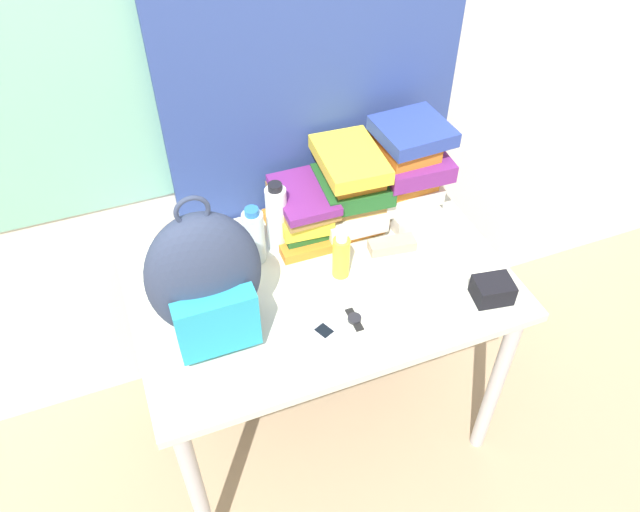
% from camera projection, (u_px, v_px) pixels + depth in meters
% --- Properties ---
extents(ground_plane, '(12.00, 12.00, 0.00)m').
position_uv_depth(ground_plane, '(358.00, 502.00, 2.21)').
color(ground_plane, '#9E8466').
extents(wall_back, '(6.00, 0.06, 2.50)m').
position_uv_depth(wall_back, '(264.00, 71.00, 1.89)').
color(wall_back, silver).
rests_on(wall_back, ground_plane).
extents(curtain_blue, '(0.97, 0.04, 2.50)m').
position_uv_depth(curtain_blue, '(316.00, 70.00, 1.89)').
color(curtain_blue, navy).
rests_on(curtain_blue, ground_plane).
extents(desk, '(1.14, 0.75, 0.78)m').
position_uv_depth(desk, '(320.00, 302.00, 1.98)').
color(desk, beige).
rests_on(desk, ground_plane).
extents(backpack, '(0.31, 0.22, 0.47)m').
position_uv_depth(backpack, '(205.00, 280.00, 1.63)').
color(backpack, '#2D3851').
rests_on(backpack, desk).
extents(book_stack_left, '(0.20, 0.26, 0.18)m').
position_uv_depth(book_stack_left, '(302.00, 212.00, 2.01)').
color(book_stack_left, orange).
rests_on(book_stack_left, desk).
extents(book_stack_center, '(0.24, 0.28, 0.28)m').
position_uv_depth(book_stack_center, '(350.00, 188.00, 2.01)').
color(book_stack_center, orange).
rests_on(book_stack_center, desk).
extents(book_stack_right, '(0.24, 0.28, 0.33)m').
position_uv_depth(book_stack_right, '(405.00, 168.00, 2.05)').
color(book_stack_right, silver).
rests_on(book_stack_right, desk).
extents(water_bottle, '(0.07, 0.07, 0.20)m').
position_uv_depth(water_bottle, '(254.00, 236.00, 1.91)').
color(water_bottle, silver).
rests_on(water_bottle, desk).
extents(sports_bottle, '(0.07, 0.07, 0.25)m').
position_uv_depth(sports_bottle, '(277.00, 218.00, 1.94)').
color(sports_bottle, white).
rests_on(sports_bottle, desk).
extents(sunscreen_bottle, '(0.05, 0.05, 0.16)m').
position_uv_depth(sunscreen_bottle, '(341.00, 256.00, 1.88)').
color(sunscreen_bottle, yellow).
rests_on(sunscreen_bottle, desk).
extents(cell_phone, '(0.09, 0.11, 0.02)m').
position_uv_depth(cell_phone, '(324.00, 332.00, 1.75)').
color(cell_phone, '#B7BCC6').
rests_on(cell_phone, desk).
extents(sunglasses_case, '(0.16, 0.08, 0.04)m').
position_uv_depth(sunglasses_case, '(392.00, 245.00, 2.00)').
color(sunglasses_case, gray).
rests_on(sunglasses_case, desk).
extents(camera_pouch, '(0.12, 0.11, 0.07)m').
position_uv_depth(camera_pouch, '(493.00, 290.00, 1.84)').
color(camera_pouch, black).
rests_on(camera_pouch, desk).
extents(wristwatch, '(0.04, 0.09, 0.01)m').
position_uv_depth(wristwatch, '(354.00, 319.00, 1.79)').
color(wristwatch, black).
rests_on(wristwatch, desk).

